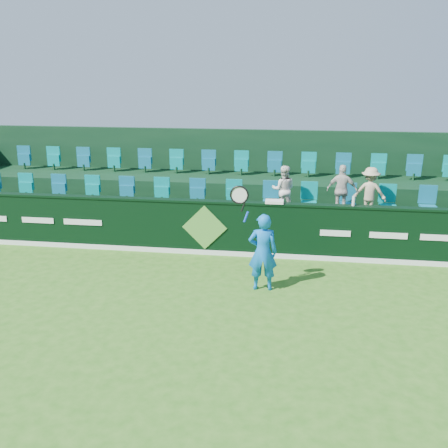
% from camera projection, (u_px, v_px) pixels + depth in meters
% --- Properties ---
extents(ground, '(60.00, 60.00, 0.00)m').
position_uv_depth(ground, '(165.00, 334.00, 8.57)').
color(ground, '#2C6618').
rests_on(ground, ground).
extents(sponsor_hoarding, '(16.00, 0.25, 1.35)m').
position_uv_depth(sponsor_hoarding, '(206.00, 227.00, 12.16)').
color(sponsor_hoarding, black).
rests_on(sponsor_hoarding, ground).
extents(stand_tier_front, '(16.00, 2.00, 0.80)m').
position_uv_depth(stand_tier_front, '(213.00, 225.00, 13.28)').
color(stand_tier_front, black).
rests_on(stand_tier_front, ground).
extents(stand_tier_back, '(16.00, 1.80, 1.30)m').
position_uv_depth(stand_tier_back, '(223.00, 198.00, 15.00)').
color(stand_tier_back, black).
rests_on(stand_tier_back, ground).
extents(stand_rear, '(16.00, 4.10, 2.60)m').
position_uv_depth(stand_rear, '(225.00, 177.00, 15.26)').
color(stand_rear, black).
rests_on(stand_rear, ground).
extents(seat_row_front, '(13.50, 0.50, 0.60)m').
position_uv_depth(seat_row_front, '(215.00, 196.00, 13.45)').
color(seat_row_front, '#106480').
rests_on(seat_row_front, stand_tier_front).
extents(seat_row_back, '(13.50, 0.50, 0.60)m').
position_uv_depth(seat_row_back, '(225.00, 165.00, 15.01)').
color(seat_row_back, '#106480').
rests_on(seat_row_back, stand_tier_back).
extents(tennis_player, '(1.03, 0.43, 2.25)m').
position_uv_depth(tennis_player, '(262.00, 251.00, 10.10)').
color(tennis_player, blue).
rests_on(tennis_player, ground).
extents(spectator_left, '(0.61, 0.48, 1.24)m').
position_uv_depth(spectator_left, '(283.00, 190.00, 12.75)').
color(spectator_left, silver).
rests_on(spectator_left, stand_tier_front).
extents(spectator_middle, '(0.80, 0.45, 1.30)m').
position_uv_depth(spectator_middle, '(342.00, 190.00, 12.54)').
color(spectator_middle, beige).
rests_on(spectator_middle, stand_tier_front).
extents(spectator_right, '(0.88, 0.61, 1.25)m').
position_uv_depth(spectator_right, '(370.00, 192.00, 12.45)').
color(spectator_right, tan).
rests_on(spectator_right, stand_tier_front).
extents(towel, '(0.43, 0.28, 0.06)m').
position_uv_depth(towel, '(274.00, 202.00, 11.72)').
color(towel, white).
rests_on(towel, sponsor_hoarding).
extents(drinks_bottle, '(0.07, 0.07, 0.23)m').
position_uv_depth(drinks_bottle, '(353.00, 201.00, 11.45)').
color(drinks_bottle, silver).
rests_on(drinks_bottle, sponsor_hoarding).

